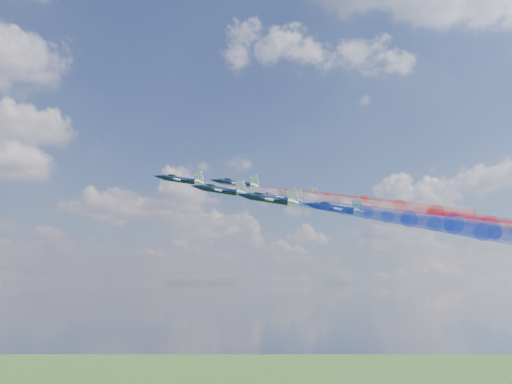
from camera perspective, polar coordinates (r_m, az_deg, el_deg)
jet_lead at (r=149.84m, az=-7.03°, el=1.14°), size 16.99×17.38×7.63m
trail_lead at (r=141.71m, az=4.98°, el=-0.63°), size 39.51×40.09×14.20m
jet_inner_left at (r=134.63m, az=-3.33°, el=0.18°), size 16.99×17.38×7.63m
trail_inner_left at (r=128.99m, az=10.19°, el=-1.83°), size 39.51×40.09×14.20m
jet_inner_right at (r=155.52m, az=-1.85°, el=0.79°), size 16.99×17.38×7.63m
trail_inner_right at (r=150.13m, az=9.83°, el=-0.91°), size 39.51×40.09×14.20m
jet_outer_left at (r=122.18m, az=1.24°, el=-0.66°), size 16.99×17.38×7.63m
trail_outer_left at (r=119.51m, az=16.18°, el=-2.85°), size 39.51×40.09×14.20m
jet_center_third at (r=143.67m, az=2.07°, el=-0.57°), size 16.99×17.38×7.63m
trail_center_third at (r=140.81m, az=14.75°, el=-2.42°), size 39.51×40.09×14.20m
jet_outer_right at (r=164.20m, az=3.75°, el=-0.25°), size 16.99×17.38×7.63m
trail_outer_right at (r=161.80m, az=14.82°, el=-1.86°), size 39.51×40.09×14.20m
jet_rear_left at (r=130.18m, az=7.36°, el=-1.52°), size 16.99×17.38×7.63m
trail_rear_left at (r=130.67m, az=21.26°, el=-3.50°), size 39.51×40.09×14.20m
jet_rear_right at (r=152.32m, az=8.30°, el=-0.98°), size 16.99×17.38×7.63m
trail_rear_right at (r=152.71m, az=20.17°, el=-2.68°), size 39.51×40.09×14.20m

